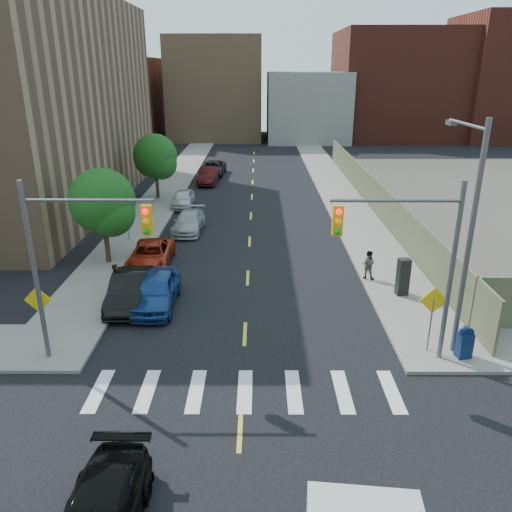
{
  "coord_description": "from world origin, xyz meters",
  "views": [
    {
      "loc": [
        0.55,
        -10.56,
        10.53
      ],
      "look_at": [
        0.45,
        12.04,
        2.0
      ],
      "focal_mm": 35.0,
      "sensor_mm": 36.0,
      "label": 1
    }
  ],
  "objects_px": {
    "parked_car_red": "(151,255)",
    "parked_car_white": "(183,199)",
    "parked_car_maroon": "(209,176)",
    "pedestrian_east": "(368,265)",
    "parked_car_black": "(130,290)",
    "mailbox": "(465,343)",
    "payphone": "(403,277)",
    "parked_car_grey": "(213,168)",
    "parked_car_blue": "(157,291)",
    "pedestrian_west": "(117,279)",
    "parked_car_silver": "(189,222)"
  },
  "relations": [
    {
      "from": "parked_car_black",
      "to": "pedestrian_west",
      "type": "relative_size",
      "value": 2.92
    },
    {
      "from": "payphone",
      "to": "pedestrian_east",
      "type": "xyz_separation_m",
      "value": [
        -1.27,
        1.98,
        -0.16
      ]
    },
    {
      "from": "parked_car_silver",
      "to": "pedestrian_west",
      "type": "bearing_deg",
      "value": -98.56
    },
    {
      "from": "parked_car_maroon",
      "to": "payphone",
      "type": "height_order",
      "value": "payphone"
    },
    {
      "from": "parked_car_red",
      "to": "parked_car_white",
      "type": "xyz_separation_m",
      "value": [
        0.0,
        12.92,
        0.01
      ]
    },
    {
      "from": "parked_car_maroon",
      "to": "pedestrian_east",
      "type": "distance_m",
      "value": 25.91
    },
    {
      "from": "parked_car_grey",
      "to": "mailbox",
      "type": "relative_size",
      "value": 3.97
    },
    {
      "from": "payphone",
      "to": "pedestrian_east",
      "type": "bearing_deg",
      "value": 114.66
    },
    {
      "from": "parked_car_red",
      "to": "pedestrian_east",
      "type": "height_order",
      "value": "pedestrian_east"
    },
    {
      "from": "parked_car_silver",
      "to": "pedestrian_west",
      "type": "relative_size",
      "value": 2.94
    },
    {
      "from": "parked_car_red",
      "to": "mailbox",
      "type": "relative_size",
      "value": 3.71
    },
    {
      "from": "mailbox",
      "to": "pedestrian_west",
      "type": "xyz_separation_m",
      "value": [
        -14.71,
        5.61,
        0.16
      ]
    },
    {
      "from": "parked_car_black",
      "to": "mailbox",
      "type": "height_order",
      "value": "parked_car_black"
    },
    {
      "from": "parked_car_white",
      "to": "parked_car_grey",
      "type": "distance_m",
      "value": 12.91
    },
    {
      "from": "mailbox",
      "to": "payphone",
      "type": "relative_size",
      "value": 0.7
    },
    {
      "from": "parked_car_grey",
      "to": "pedestrian_east",
      "type": "height_order",
      "value": "pedestrian_east"
    },
    {
      "from": "parked_car_blue",
      "to": "parked_car_silver",
      "type": "relative_size",
      "value": 0.99
    },
    {
      "from": "parked_car_silver",
      "to": "payphone",
      "type": "relative_size",
      "value": 2.51
    },
    {
      "from": "parked_car_black",
      "to": "parked_car_grey",
      "type": "distance_m",
      "value": 30.68
    },
    {
      "from": "parked_car_maroon",
      "to": "parked_car_grey",
      "type": "relative_size",
      "value": 0.92
    },
    {
      "from": "parked_car_maroon",
      "to": "mailbox",
      "type": "relative_size",
      "value": 3.67
    },
    {
      "from": "parked_car_white",
      "to": "payphone",
      "type": "relative_size",
      "value": 2.16
    },
    {
      "from": "payphone",
      "to": "parked_car_black",
      "type": "bearing_deg",
      "value": 175.76
    },
    {
      "from": "parked_car_blue",
      "to": "parked_car_silver",
      "type": "bearing_deg",
      "value": 90.05
    },
    {
      "from": "parked_car_blue",
      "to": "parked_car_black",
      "type": "xyz_separation_m",
      "value": [
        -1.3,
        0.15,
        -0.02
      ]
    },
    {
      "from": "parked_car_blue",
      "to": "parked_car_maroon",
      "type": "bearing_deg",
      "value": 90.17
    },
    {
      "from": "parked_car_grey",
      "to": "pedestrian_east",
      "type": "relative_size",
      "value": 3.35
    },
    {
      "from": "parked_car_white",
      "to": "pedestrian_west",
      "type": "height_order",
      "value": "pedestrian_west"
    },
    {
      "from": "parked_car_black",
      "to": "payphone",
      "type": "relative_size",
      "value": 2.49
    },
    {
      "from": "payphone",
      "to": "parked_car_blue",
      "type": "bearing_deg",
      "value": 176.89
    },
    {
      "from": "parked_car_black",
      "to": "parked_car_red",
      "type": "xyz_separation_m",
      "value": [
        0.0,
        4.89,
        -0.09
      ]
    },
    {
      "from": "parked_car_black",
      "to": "parked_car_white",
      "type": "height_order",
      "value": "parked_car_black"
    },
    {
      "from": "parked_car_white",
      "to": "parked_car_maroon",
      "type": "bearing_deg",
      "value": 81.89
    },
    {
      "from": "pedestrian_west",
      "to": "parked_car_white",
      "type": "bearing_deg",
      "value": -16.96
    },
    {
      "from": "parked_car_red",
      "to": "payphone",
      "type": "height_order",
      "value": "payphone"
    },
    {
      "from": "mailbox",
      "to": "payphone",
      "type": "height_order",
      "value": "payphone"
    },
    {
      "from": "parked_car_blue",
      "to": "pedestrian_east",
      "type": "distance_m",
      "value": 10.92
    },
    {
      "from": "parked_car_white",
      "to": "mailbox",
      "type": "xyz_separation_m",
      "value": [
        13.91,
        -22.61,
        0.1
      ]
    },
    {
      "from": "parked_car_red",
      "to": "parked_car_white",
      "type": "distance_m",
      "value": 12.92
    },
    {
      "from": "parked_car_white",
      "to": "parked_car_maroon",
      "type": "relative_size",
      "value": 0.84
    },
    {
      "from": "parked_car_black",
      "to": "pedestrian_east",
      "type": "bearing_deg",
      "value": 10.9
    },
    {
      "from": "parked_car_maroon",
      "to": "pedestrian_east",
      "type": "height_order",
      "value": "pedestrian_east"
    },
    {
      "from": "parked_car_maroon",
      "to": "parked_car_grey",
      "type": "xyz_separation_m",
      "value": [
        0.06,
        4.15,
        -0.07
      ]
    },
    {
      "from": "parked_car_grey",
      "to": "payphone",
      "type": "relative_size",
      "value": 2.78
    },
    {
      "from": "parked_car_red",
      "to": "parked_car_grey",
      "type": "distance_m",
      "value": 25.79
    },
    {
      "from": "parked_car_black",
      "to": "mailbox",
      "type": "xyz_separation_m",
      "value": [
        13.91,
        -4.8,
        0.02
      ]
    },
    {
      "from": "pedestrian_east",
      "to": "parked_car_black",
      "type": "bearing_deg",
      "value": 36.63
    },
    {
      "from": "parked_car_black",
      "to": "parked_car_blue",
      "type": "bearing_deg",
      "value": -9.1
    },
    {
      "from": "parked_car_red",
      "to": "parked_car_black",
      "type": "bearing_deg",
      "value": -91.4
    },
    {
      "from": "parked_car_blue",
      "to": "mailbox",
      "type": "bearing_deg",
      "value": -20.21
    }
  ]
}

